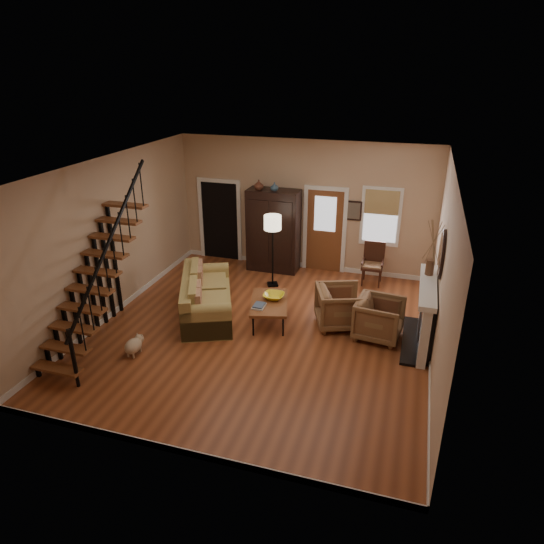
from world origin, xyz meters
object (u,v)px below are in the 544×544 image
(coffee_table, at_px, (269,312))
(armchair_right, at_px, (340,307))
(floor_lamp, at_px, (273,251))
(sofa, at_px, (207,296))
(armchair_left, at_px, (379,319))
(armoire, at_px, (274,231))
(side_chair, at_px, (373,264))

(coffee_table, height_order, armchair_right, armchair_right)
(coffee_table, relative_size, floor_lamp, 0.72)
(sofa, height_order, armchair_left, sofa)
(sofa, relative_size, floor_lamp, 1.31)
(armoire, relative_size, armchair_right, 2.28)
(sofa, xyz_separation_m, armchair_right, (2.78, 0.35, -0.01))
(coffee_table, bearing_deg, sofa, -177.98)
(armchair_right, distance_m, floor_lamp, 2.41)
(coffee_table, bearing_deg, armoire, 105.07)
(sofa, xyz_separation_m, armchair_left, (3.59, 0.11, -0.02))
(floor_lamp, bearing_deg, coffee_table, -75.21)
(armoire, relative_size, floor_lamp, 1.20)
(coffee_table, height_order, side_chair, side_chair)
(armoire, height_order, sofa, armoire)
(armoire, bearing_deg, coffee_table, -74.93)
(sofa, relative_size, side_chair, 2.25)
(armchair_right, bearing_deg, armchair_left, -127.10)
(armchair_right, distance_m, side_chair, 2.27)
(armchair_left, bearing_deg, floor_lamp, 64.38)
(armchair_left, bearing_deg, side_chair, 16.00)
(armchair_right, bearing_deg, side_chair, -30.57)
(armoire, relative_size, armchair_left, 2.36)
(side_chair, bearing_deg, armoire, 175.52)
(sofa, bearing_deg, floor_lamp, 40.05)
(armchair_left, xyz_separation_m, floor_lamp, (-2.68, 1.70, 0.47))
(sofa, distance_m, armchair_right, 2.80)
(armchair_left, relative_size, floor_lamp, 0.51)
(coffee_table, height_order, armchair_left, armchair_left)
(side_chair, bearing_deg, armchair_left, -80.71)
(floor_lamp, bearing_deg, armchair_right, -37.82)
(coffee_table, xyz_separation_m, armchair_left, (2.22, 0.06, 0.16))
(side_chair, bearing_deg, sofa, -140.92)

